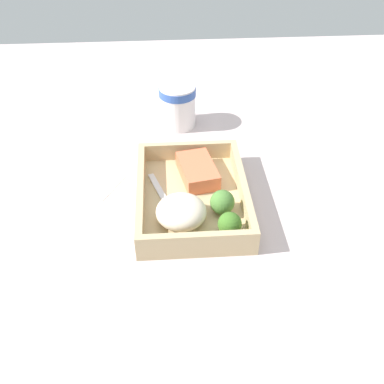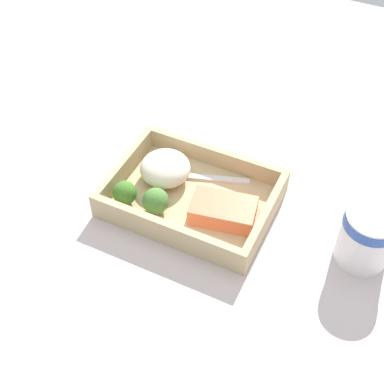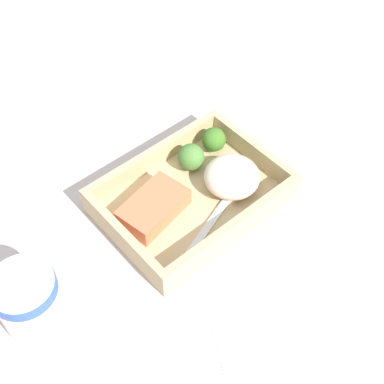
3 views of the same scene
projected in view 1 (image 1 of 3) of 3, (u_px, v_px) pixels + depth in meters
ground_plane at (192, 207)px, 82.56cm from camera, size 160.00×160.00×2.00cm
takeout_tray at (192, 201)px, 81.55cm from camera, size 26.75×19.47×1.20cm
tray_rim at (192, 191)px, 80.03cm from camera, size 26.75×19.47×3.55cm
salmon_fillet at (198, 171)px, 85.04cm from camera, size 11.21×7.97×3.05cm
mashed_potatoes at (181, 212)px, 74.87cm from camera, size 8.52×8.50×4.72cm
broccoli_floret_1 at (230, 224)px, 72.83cm from camera, size 3.94×3.94×4.20cm
broccoli_floret_2 at (222, 202)px, 76.87cm from camera, size 4.27×4.27×4.45cm
fork at (166, 203)px, 79.81cm from camera, size 15.51×6.56×0.44cm
paper_cup at (178, 104)px, 99.86cm from camera, size 8.16×8.16×9.62cm
receipt_slip at (89, 180)px, 87.05cm from camera, size 12.88×14.29×0.24cm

